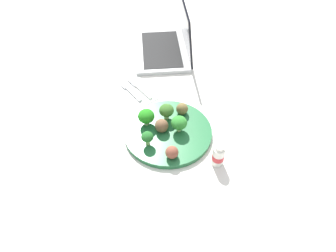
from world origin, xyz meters
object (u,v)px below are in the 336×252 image
Objects in this scene: broccoli_floret_back_right at (147,137)px; laptop at (168,44)px; meatball_near_rim at (162,126)px; broccoli_floret_back_left at (179,123)px; yogurt_bottle at (218,156)px; meatball_mid_left at (182,109)px; plate at (168,132)px; napkin at (136,91)px; broccoli_floret_front_right at (167,111)px; knife at (139,87)px; broccoli_floret_mid_right at (146,116)px; fork at (130,91)px; meatball_back_left at (172,152)px.

laptop is at bearing -42.19° from broccoli_floret_back_right.
laptop is (0.37, -0.29, 0.00)m from meatball_near_rim.
broccoli_floret_back_left is 0.16m from yogurt_bottle.
meatball_mid_left is at bearing -44.36° from broccoli_floret_back_left.
plate is 1.65× the size of napkin.
broccoli_floret_front_right is 0.38× the size of knife.
broccoli_floret_back_right is at bearing 137.81° from laptop.
broccoli_floret_mid_right is at bearing 76.52° from broccoli_floret_front_right.
broccoli_floret_back_left is at bearing -179.22° from napkin.
broccoli_floret_mid_right is 0.19m from napkin.
meatball_mid_left is at bearing -163.74° from napkin.
knife is at bearing 1.11° from yogurt_bottle.
broccoli_floret_back_left is 0.06m from meatball_near_rim.
meatball_mid_left is (0.05, -0.17, -0.01)m from broccoli_floret_back_right.
yogurt_bottle is (-0.22, 0.03, -0.00)m from meatball_mid_left.
meatball_mid_left is 0.10m from meatball_near_rim.
plate is 0.09m from broccoli_floret_back_right.
fork is 0.04m from knife.
broccoli_floret_mid_right reaches higher than meatball_mid_left.
laptop is (0.14, -0.23, 0.03)m from knife.
broccoli_floret_mid_right is 1.30× the size of meatball_near_rim.
broccoli_floret_mid_right is 1.18× the size of broccoli_floret_back_right.
broccoli_floret_back_right reaches higher than fork.
napkin is at bearing -23.20° from broccoli_floret_back_right.
laptop is (0.56, -0.22, 0.01)m from yogurt_bottle.
broccoli_floret_back_right is 1.20× the size of meatball_mid_left.
broccoli_floret_mid_right reaches higher than napkin.
broccoli_floret_mid_right is 0.08m from broccoli_floret_back_right.
broccoli_floret_front_right is 0.42m from laptop.
laptop reaches higher than broccoli_floret_back_left.
knife is (0.18, -0.08, -0.04)m from broccoli_floret_mid_right.
broccoli_floret_mid_right is 0.38× the size of knife.
broccoli_floret_mid_right is 0.14× the size of laptop.
broccoli_floret_back_left is 0.38× the size of knife.
meatball_near_rim is at bearing -72.22° from broccoli_floret_back_right.
broccoli_floret_mid_right is at bearing 165.93° from fork.
broccoli_floret_front_right is at bearing 5.74° from yogurt_bottle.
broccoli_floret_front_right is 0.16m from meatball_back_left.
fork is (0.25, -0.01, -0.00)m from plate.
broccoli_floret_mid_right is 1.41× the size of meatball_mid_left.
meatball_mid_left is 0.92× the size of meatball_near_rim.
laptop reaches higher than meatball_back_left.
broccoli_floret_back_right is 0.53m from laptop.
meatball_near_rim is 0.25m from knife.
knife is (0.34, -0.09, -0.03)m from meatball_back_left.
knife is (0.26, -0.12, -0.04)m from broccoli_floret_back_right.
broccoli_floret_front_right is 0.98× the size of broccoli_floret_mid_right.
broccoli_floret_mid_right reaches higher than fork.
broccoli_floret_back_right is 0.17m from meatball_mid_left.
broccoli_floret_mid_right reaches higher than meatball_back_left.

